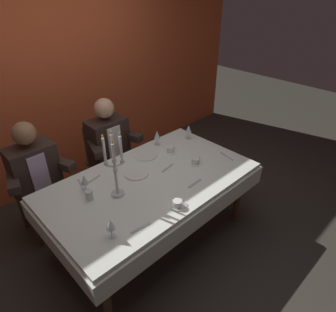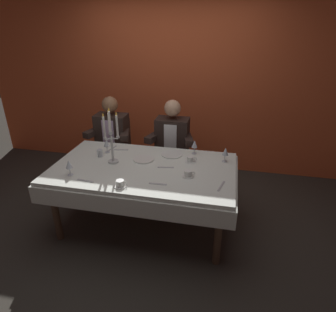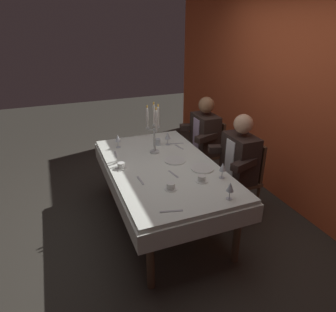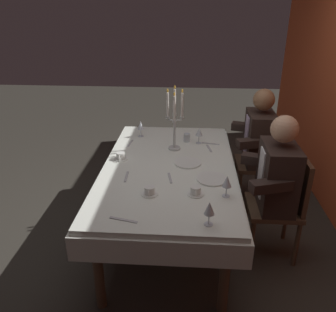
% 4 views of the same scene
% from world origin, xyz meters
% --- Properties ---
extents(ground_plane, '(12.00, 12.00, 0.00)m').
position_xyz_m(ground_plane, '(0.00, 0.00, 0.00)').
color(ground_plane, '#36332C').
extents(back_wall, '(6.00, 0.12, 2.70)m').
position_xyz_m(back_wall, '(0.00, 1.66, 1.35)').
color(back_wall, '#DE592E').
rests_on(back_wall, ground_plane).
extents(dining_table, '(1.94, 1.14, 0.74)m').
position_xyz_m(dining_table, '(0.00, 0.00, 0.62)').
color(dining_table, white).
rests_on(dining_table, ground_plane).
extents(candelabra, '(0.15, 0.17, 0.60)m').
position_xyz_m(candelabra, '(-0.35, 0.03, 1.01)').
color(candelabra, silver).
rests_on(candelabra, dining_table).
extents(dinner_plate_0, '(0.24, 0.24, 0.01)m').
position_xyz_m(dinner_plate_0, '(0.23, 0.35, 0.75)').
color(dinner_plate_0, white).
rests_on(dinner_plate_0, dining_table).
extents(dinner_plate_1, '(0.23, 0.23, 0.01)m').
position_xyz_m(dinner_plate_1, '(-0.05, 0.16, 0.75)').
color(dinner_plate_1, white).
rests_on(dinner_plate_1, dining_table).
extents(wine_glass_0, '(0.07, 0.07, 0.16)m').
position_xyz_m(wine_glass_0, '(0.83, 0.30, 0.86)').
color(wine_glass_0, silver).
rests_on(wine_glass_0, dining_table).
extents(wine_glass_1, '(0.07, 0.07, 0.16)m').
position_xyz_m(wine_glass_1, '(0.48, 0.44, 0.86)').
color(wine_glass_1, silver).
rests_on(wine_glass_1, dining_table).
extents(wine_glass_2, '(0.07, 0.07, 0.16)m').
position_xyz_m(wine_glass_2, '(-0.66, -0.33, 0.85)').
color(wine_glass_2, silver).
rests_on(wine_glass_2, dining_table).
extents(wine_glass_3, '(0.07, 0.07, 0.16)m').
position_xyz_m(wine_glass_3, '(-0.51, 0.26, 0.85)').
color(wine_glass_3, silver).
rests_on(wine_glass_3, dining_table).
extents(water_tumbler_0, '(0.06, 0.06, 0.08)m').
position_xyz_m(water_tumbler_0, '(-0.55, 0.14, 0.78)').
color(water_tumbler_0, silver).
rests_on(water_tumbler_0, dining_table).
extents(coffee_cup_0, '(0.13, 0.12, 0.06)m').
position_xyz_m(coffee_cup_0, '(-0.09, -0.43, 0.77)').
color(coffee_cup_0, white).
rests_on(coffee_cup_0, dining_table).
extents(coffee_cup_1, '(0.13, 0.12, 0.06)m').
position_xyz_m(coffee_cup_1, '(0.49, -0.11, 0.77)').
color(coffee_cup_1, white).
rests_on(coffee_cup_1, dining_table).
extents(coffee_cup_2, '(0.13, 0.12, 0.06)m').
position_xyz_m(coffee_cup_2, '(0.46, 0.22, 0.77)').
color(coffee_cup_2, white).
rests_on(coffee_cup_2, dining_table).
extents(fork_0, '(0.17, 0.05, 0.01)m').
position_xyz_m(fork_0, '(-0.38, 0.36, 0.74)').
color(fork_0, '#B7B7BC').
rests_on(fork_0, dining_table).
extents(spoon_1, '(0.17, 0.04, 0.01)m').
position_xyz_m(spoon_1, '(-0.46, -0.41, 0.74)').
color(spoon_1, '#B7B7BC').
rests_on(spoon_1, dining_table).
extents(spoon_2, '(0.17, 0.03, 0.01)m').
position_xyz_m(spoon_2, '(0.24, -0.32, 0.74)').
color(spoon_2, '#B7B7BC').
rests_on(spoon_2, dining_table).
extents(fork_3, '(0.17, 0.05, 0.01)m').
position_xyz_m(fork_3, '(0.23, 0.03, 0.74)').
color(fork_3, '#B7B7BC').
rests_on(fork_3, dining_table).
extents(knife_4, '(0.06, 0.19, 0.01)m').
position_xyz_m(knife_4, '(0.82, -0.24, 0.74)').
color(knife_4, '#B7B7BC').
rests_on(knife_4, dining_table).
extents(fork_5, '(0.06, 0.17, 0.01)m').
position_xyz_m(fork_5, '(-0.50, 0.38, 0.74)').
color(fork_5, '#B7B7BC').
rests_on(fork_5, dining_table).
extents(seated_diner_0, '(0.63, 0.48, 1.24)m').
position_xyz_m(seated_diner_0, '(-0.71, 0.89, 0.74)').
color(seated_diner_0, brown).
rests_on(seated_diner_0, ground_plane).
extents(seated_diner_1, '(0.63, 0.48, 1.24)m').
position_xyz_m(seated_diner_1, '(0.13, 0.89, 0.74)').
color(seated_diner_1, brown).
rests_on(seated_diner_1, ground_plane).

